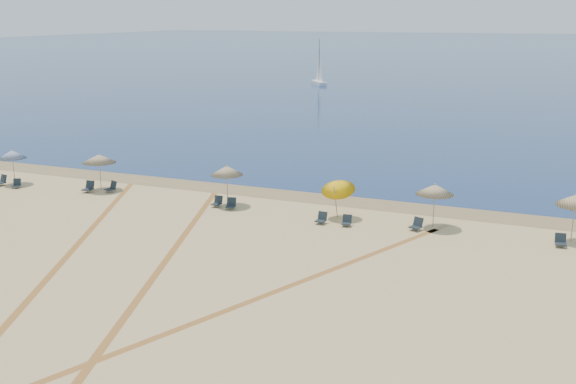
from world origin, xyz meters
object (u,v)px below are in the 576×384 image
at_px(chair_4, 217,202).
at_px(chair_7, 347,221).
at_px(chair_0, 2,181).
at_px(chair_6, 322,218).
at_px(umbrella_4, 435,189).
at_px(sailboat_0, 319,71).
at_px(chair_5, 231,204).
at_px(chair_8, 417,225).
at_px(chair_9, 561,241).
at_px(umbrella_0, 12,154).
at_px(chair_2, 89,187).
at_px(umbrella_5, 575,200).
at_px(umbrella_3, 338,186).
at_px(chair_3, 112,187).
at_px(umbrella_1, 99,159).
at_px(umbrella_2, 227,170).
at_px(chair_1, 17,184).

xyz_separation_m(chair_4, chair_7, (8.43, -0.79, -0.02)).
distance_m(chair_0, chair_7, 24.56).
bearing_deg(chair_6, umbrella_4, 20.55).
xyz_separation_m(chair_4, sailboat_0, (-18.50, 71.84, 1.94)).
bearing_deg(chair_5, chair_8, -12.75).
height_order(chair_8, chair_9, chair_8).
relative_size(umbrella_0, chair_2, 3.28).
relative_size(umbrella_5, chair_9, 3.69).
bearing_deg(chair_5, sailboat_0, 92.06).
bearing_deg(chair_2, umbrella_0, 178.38).
bearing_deg(umbrella_5, chair_8, -172.27).
relative_size(umbrella_3, chair_6, 3.80).
relative_size(umbrella_3, chair_3, 2.94).
bearing_deg(umbrella_4, chair_8, -130.51).
xyz_separation_m(umbrella_1, chair_4, (9.11, -0.75, -1.83)).
bearing_deg(umbrella_0, chair_7, -1.45).
xyz_separation_m(umbrella_1, umbrella_2, (9.55, -0.26, 0.07)).
distance_m(umbrella_2, umbrella_5, 19.49).
bearing_deg(chair_0, chair_6, 12.88).
height_order(umbrella_1, umbrella_2, umbrella_2).
bearing_deg(umbrella_1, chair_4, -4.70).
relative_size(umbrella_5, chair_4, 3.94).
height_order(chair_1, chair_8, chair_8).
distance_m(umbrella_5, chair_1, 34.73).
distance_m(umbrella_3, umbrella_4, 5.41).
distance_m(chair_3, sailboat_0, 72.11).
bearing_deg(umbrella_3, umbrella_5, 2.61).
relative_size(umbrella_0, umbrella_3, 0.95).
bearing_deg(chair_0, chair_2, 19.50).
relative_size(umbrella_0, umbrella_1, 0.99).
xyz_separation_m(chair_4, chair_9, (19.42, -0.06, 0.00)).
distance_m(chair_6, chair_9, 12.46).
bearing_deg(umbrella_2, chair_2, -176.89).
height_order(chair_5, chair_9, chair_5).
relative_size(umbrella_4, chair_5, 3.25).
distance_m(umbrella_1, chair_5, 10.30).
relative_size(chair_5, chair_8, 0.94).
relative_size(chair_0, chair_5, 1.07).
bearing_deg(chair_3, chair_7, 17.42).
height_order(umbrella_4, chair_5, umbrella_4).
distance_m(umbrella_3, chair_8, 4.96).
xyz_separation_m(umbrella_4, chair_1, (-27.59, -1.73, -1.86)).
distance_m(umbrella_2, sailboat_0, 73.83).
distance_m(chair_4, sailboat_0, 74.21).
bearing_deg(chair_9, chair_5, 173.26).
height_order(umbrella_0, umbrella_3, umbrella_3).
xyz_separation_m(umbrella_1, chair_5, (10.10, -0.89, -1.82)).
bearing_deg(chair_6, umbrella_1, 179.22).
distance_m(chair_8, chair_9, 7.26).
bearing_deg(umbrella_1, umbrella_4, 0.07).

